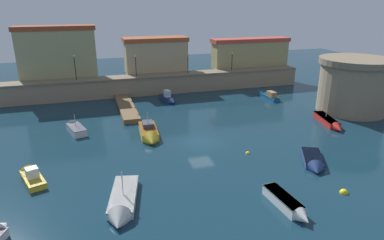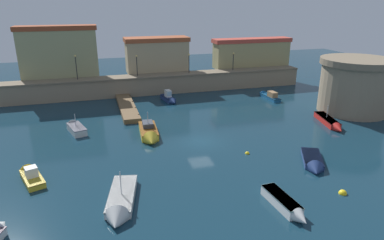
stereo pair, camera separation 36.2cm
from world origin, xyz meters
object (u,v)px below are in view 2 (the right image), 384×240
(moored_boat_7, at_px, (286,205))
(mooring_buoy_0, at_px, (247,154))
(quay_lamp_0, at_px, (76,63))
(moored_boat_4, at_px, (120,205))
(moored_boat_1, at_px, (169,98))
(moored_boat_3, at_px, (330,122))
(quay_lamp_3, at_px, (233,58))
(quay_lamp_1, at_px, (137,62))
(mooring_buoy_1, at_px, (343,194))
(fortress_tower, at_px, (355,85))
(quay_lamp_2, at_px, (189,60))
(moored_boat_9, at_px, (149,133))
(moored_boat_2, at_px, (314,163))
(moored_boat_10, at_px, (268,95))
(moored_boat_5, at_px, (30,174))
(moored_boat_6, at_px, (75,127))

(moored_boat_7, xyz_separation_m, mooring_buoy_0, (1.50, 9.69, -0.42))
(quay_lamp_0, relative_size, moored_boat_4, 0.54)
(moored_boat_1, distance_m, moored_boat_3, 22.98)
(moored_boat_1, bearing_deg, quay_lamp_3, 104.60)
(quay_lamp_1, relative_size, mooring_buoy_1, 5.18)
(fortress_tower, relative_size, quay_lamp_1, 2.92)
(quay_lamp_1, xyz_separation_m, moored_boat_4, (-5.96, -32.24, -4.97))
(moored_boat_4, bearing_deg, mooring_buoy_0, 127.37)
(quay_lamp_2, distance_m, moored_boat_4, 35.73)
(moored_boat_9, bearing_deg, mooring_buoy_1, 42.20)
(fortress_tower, xyz_separation_m, quay_lamp_0, (-36.13, 17.57, 1.81))
(quay_lamp_0, distance_m, moored_boat_9, 21.11)
(moored_boat_2, relative_size, moored_boat_3, 0.81)
(moored_boat_10, height_order, mooring_buoy_0, moored_boat_10)
(moored_boat_4, distance_m, mooring_buoy_1, 17.43)
(moored_boat_4, bearing_deg, moored_boat_7, 85.25)
(fortress_tower, height_order, quay_lamp_2, fortress_tower)
(moored_boat_2, bearing_deg, moored_boat_4, -55.98)
(moored_boat_5, bearing_deg, moored_boat_10, -81.44)
(moored_boat_3, height_order, moored_boat_6, moored_boat_3)
(moored_boat_5, xyz_separation_m, moored_boat_10, (32.21, 17.28, 0.03))
(quay_lamp_1, relative_size, moored_boat_1, 0.72)
(quay_lamp_0, distance_m, mooring_buoy_1, 41.06)
(moored_boat_5, relative_size, mooring_buoy_0, 10.80)
(moored_boat_7, distance_m, moored_boat_9, 18.32)
(fortress_tower, xyz_separation_m, moored_boat_1, (-23.06, 11.95, -3.23))
(moored_boat_2, bearing_deg, quay_lamp_1, -130.56)
(quay_lamp_0, height_order, moored_boat_10, quay_lamp_0)
(quay_lamp_0, xyz_separation_m, quay_lamp_3, (25.79, -0.00, -0.40))
(moored_boat_2, distance_m, mooring_buoy_0, 6.34)
(moored_boat_1, relative_size, moored_boat_9, 0.73)
(moored_boat_6, height_order, moored_boat_7, moored_boat_6)
(quay_lamp_1, distance_m, moored_boat_9, 19.66)
(fortress_tower, distance_m, quay_lamp_0, 40.22)
(moored_boat_10, bearing_deg, moored_boat_3, -176.45)
(moored_boat_10, bearing_deg, mooring_buoy_0, 144.54)
(quay_lamp_0, distance_m, mooring_buoy_0, 31.35)
(moored_boat_4, distance_m, mooring_buoy_0, 14.47)
(quay_lamp_1, height_order, quay_lamp_3, quay_lamp_1)
(quay_lamp_1, relative_size, moored_boat_5, 0.70)
(moored_boat_4, xyz_separation_m, mooring_buoy_1, (17.18, -2.95, -0.33))
(moored_boat_3, bearing_deg, moored_boat_7, -32.61)
(moored_boat_1, relative_size, moored_boat_10, 0.82)
(quay_lamp_3, distance_m, mooring_buoy_0, 28.28)
(quay_lamp_0, bearing_deg, quay_lamp_2, -0.00)
(moored_boat_5, bearing_deg, moored_boat_3, -103.03)
(moored_boat_1, xyz_separation_m, moored_boat_5, (-16.83, -19.76, -0.12))
(moored_boat_2, distance_m, moored_boat_4, 17.95)
(moored_boat_6, distance_m, mooring_buoy_1, 29.23)
(moored_boat_6, bearing_deg, quay_lamp_3, -77.49)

